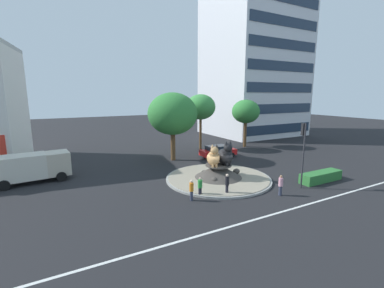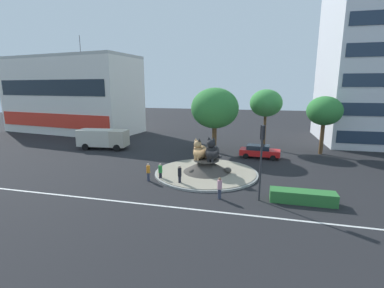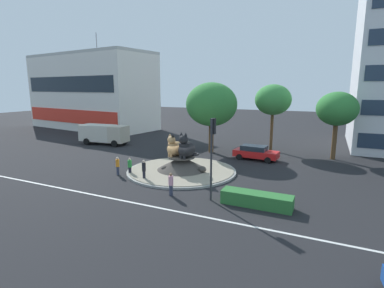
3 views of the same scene
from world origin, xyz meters
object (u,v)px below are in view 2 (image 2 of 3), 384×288
traffic_light_mast (262,149)px  pedestrian_pink_shirt (220,187)px  shophouse_block (72,95)px  broadleaf_tree_behind_island (215,108)px  third_tree_left (266,103)px  pedestrian_green_shirt (160,172)px  second_tree_near_tower (324,111)px  cat_statue_black (212,151)px  hatchback_near_shophouse (259,151)px  pedestrian_orange_shirt (148,172)px  pedestrian_black_shirt (180,175)px  cat_statue_calico (200,151)px  delivery_box_truck (103,138)px

traffic_light_mast → pedestrian_pink_shirt: 4.24m
shophouse_block → broadleaf_tree_behind_island: size_ratio=3.21×
third_tree_left → pedestrian_pink_shirt: 19.96m
traffic_light_mast → pedestrian_green_shirt: size_ratio=3.59×
second_tree_near_tower → traffic_light_mast: bearing=-114.3°
second_tree_near_tower → third_tree_left: third_tree_left is taller
cat_statue_black → shophouse_block: size_ratio=0.09×
cat_statue_black → pedestrian_pink_shirt: cat_statue_black is taller
cat_statue_black → hatchback_near_shophouse: 9.15m
pedestrian_orange_shirt → pedestrian_pink_shirt: pedestrian_pink_shirt is taller
traffic_light_mast → pedestrian_orange_shirt: 10.42m
pedestrian_orange_shirt → hatchback_near_shophouse: size_ratio=0.34×
traffic_light_mast → pedestrian_black_shirt: (-6.70, 1.60, -2.96)m
pedestrian_black_shirt → hatchback_near_shophouse: bearing=80.1°
third_tree_left → hatchback_near_shophouse: (-0.59, -5.52, -5.40)m
pedestrian_green_shirt → second_tree_near_tower: bearing=-148.7°
second_tree_near_tower → pedestrian_black_shirt: size_ratio=4.08×
cat_statue_calico → traffic_light_mast: 7.90m
cat_statue_calico → delivery_box_truck: bearing=-95.7°
shophouse_block → traffic_light_mast: bearing=-28.1°
delivery_box_truck → third_tree_left: bearing=9.4°
third_tree_left → pedestrian_green_shirt: third_tree_left is taller
broadleaf_tree_behind_island → pedestrian_orange_shirt: 13.83m
shophouse_block → hatchback_near_shophouse: 37.21m
pedestrian_green_shirt → pedestrian_black_shirt: bearing=148.7°
broadleaf_tree_behind_island → hatchback_near_shophouse: size_ratio=1.73×
shophouse_block → delivery_box_truck: size_ratio=3.84×
cat_statue_calico → broadleaf_tree_behind_island: broadleaf_tree_behind_island is taller
hatchback_near_shophouse → pedestrian_green_shirt: bearing=-125.9°
pedestrian_pink_shirt → pedestrian_green_shirt: bearing=-169.2°
shophouse_block → delivery_box_truck: (13.72, -12.46, -5.37)m
pedestrian_orange_shirt → hatchback_near_shophouse: bearing=24.2°
cat_statue_black → second_tree_near_tower: size_ratio=0.33×
broadleaf_tree_behind_island → pedestrian_pink_shirt: bearing=-79.2°
hatchback_near_shophouse → delivery_box_truck: bearing=-175.8°
cat_statue_calico → second_tree_near_tower: size_ratio=0.30×
traffic_light_mast → broadleaf_tree_behind_island: size_ratio=0.68×
cat_statue_calico → broadleaf_tree_behind_island: bearing=-158.9°
shophouse_block → hatchback_near_shophouse: (34.58, -12.33, -6.08)m
cat_statue_calico → third_tree_left: (6.25, 13.22, 3.96)m
cat_statue_calico → pedestrian_green_shirt: cat_statue_calico is taller
broadleaf_tree_behind_island → third_tree_left: broadleaf_tree_behind_island is taller
cat_statue_black → delivery_box_truck: bearing=-111.3°
traffic_light_mast → second_tree_near_tower: second_tree_near_tower is taller
broadleaf_tree_behind_island → delivery_box_truck: (-15.15, -1.52, -4.20)m
pedestrian_orange_shirt → broadleaf_tree_behind_island: bearing=47.9°
cat_statue_calico → third_tree_left: size_ratio=0.27×
pedestrian_black_shirt → pedestrian_green_shirt: bearing=179.3°
cat_statue_black → pedestrian_green_shirt: size_ratio=1.53×
cat_statue_black → delivery_box_truck: cat_statue_black is taller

